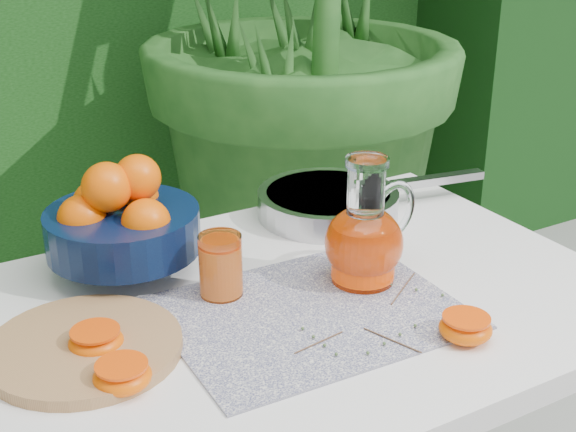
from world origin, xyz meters
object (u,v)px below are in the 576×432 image
white_table (294,344)px  juice_pitcher (365,239)px  saute_pan (330,202)px  fruit_bowl (121,221)px  cutting_board (84,347)px

white_table → juice_pitcher: bearing=-3.7°
white_table → saute_pan: bearing=47.6°
fruit_bowl → juice_pitcher: 0.39m
cutting_board → saute_pan: (0.55, 0.23, 0.02)m
juice_pitcher → saute_pan: bearing=68.4°
white_table → fruit_bowl: (-0.19, 0.22, 0.17)m
cutting_board → white_table: bearing=-2.5°
white_table → saute_pan: saute_pan is taller
white_table → cutting_board: bearing=177.5°
white_table → fruit_bowl: 0.34m
fruit_bowl → cutting_board: bearing=-122.5°
cutting_board → saute_pan: saute_pan is taller
juice_pitcher → saute_pan: juice_pitcher is taller
fruit_bowl → juice_pitcher: size_ratio=1.54×
cutting_board → juice_pitcher: bearing=-2.8°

